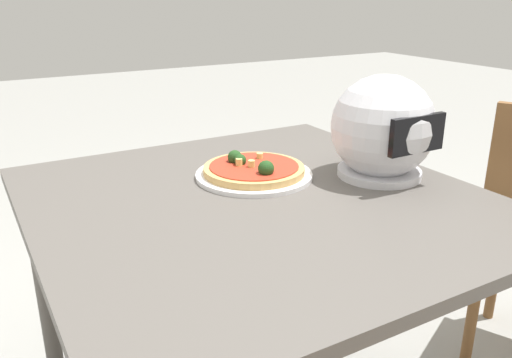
# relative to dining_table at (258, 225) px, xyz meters

# --- Properties ---
(dining_table) EXTENTS (1.05, 1.08, 0.72)m
(dining_table) POSITION_rel_dining_table_xyz_m (0.00, 0.00, 0.00)
(dining_table) COLOR #5B5651
(dining_table) RESTS_ON ground
(pizza_plate) EXTENTS (0.31, 0.31, 0.01)m
(pizza_plate) POSITION_rel_dining_table_xyz_m (-0.06, -0.13, 0.08)
(pizza_plate) COLOR white
(pizza_plate) RESTS_ON dining_table
(pizza) EXTENTS (0.27, 0.27, 0.05)m
(pizza) POSITION_rel_dining_table_xyz_m (-0.06, -0.13, 0.10)
(pizza) COLOR tan
(pizza) RESTS_ON pizza_plate
(motorcycle_helmet) EXTENTS (0.27, 0.27, 0.27)m
(motorcycle_helmet) POSITION_rel_dining_table_xyz_m (-0.36, 0.03, 0.21)
(motorcycle_helmet) COLOR silver
(motorcycle_helmet) RESTS_ON dining_table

